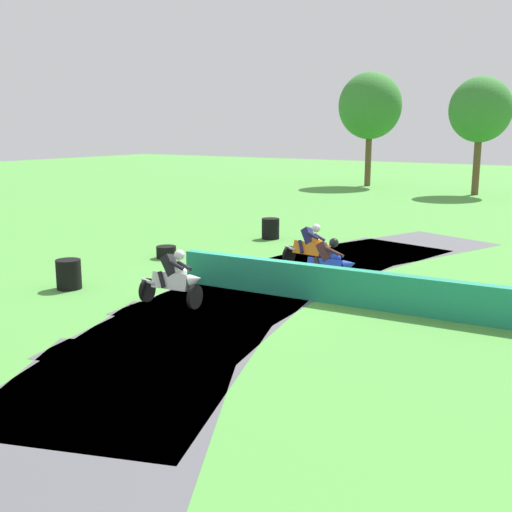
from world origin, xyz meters
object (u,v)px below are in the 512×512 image
motorcycle_lead_orange (311,247)px  tire_stack_near (271,229)px  tire_stack_mid_b (69,274)px  motorcycle_chase_blue (329,264)px  motorcycle_trailing_white (175,279)px  tire_stack_mid_a (166,252)px

motorcycle_lead_orange → tire_stack_near: (-3.69, 3.54, -0.24)m
motorcycle_lead_orange → tire_stack_mid_b: motorcycle_lead_orange is taller
motorcycle_chase_blue → motorcycle_trailing_white: bearing=-123.0°
tire_stack_near → tire_stack_mid_b: 9.47m
motorcycle_trailing_white → tire_stack_mid_b: 3.43m
motorcycle_lead_orange → tire_stack_near: bearing=136.2°
tire_stack_mid_b → motorcycle_trailing_white: bearing=6.6°
motorcycle_trailing_white → tire_stack_mid_b: motorcycle_trailing_white is taller
motorcycle_chase_blue → motorcycle_trailing_white: motorcycle_trailing_white is taller
motorcycle_trailing_white → motorcycle_chase_blue: bearing=57.0°
motorcycle_lead_orange → motorcycle_trailing_white: size_ratio=1.02×
tire_stack_near → tire_stack_mid_b: bearing=-93.0°
motorcycle_lead_orange → motorcycle_trailing_white: motorcycle_trailing_white is taller
motorcycle_chase_blue → tire_stack_near: motorcycle_chase_blue is taller
motorcycle_lead_orange → tire_stack_near: size_ratio=2.14×
motorcycle_chase_blue → tire_stack_mid_b: (-5.75, -4.03, -0.23)m
motorcycle_lead_orange → tire_stack_mid_b: bearing=-125.3°
motorcycle_lead_orange → tire_stack_mid_b: 7.25m
motorcycle_trailing_white → tire_stack_mid_a: motorcycle_trailing_white is taller
tire_stack_mid_b → tire_stack_near: bearing=87.0°
tire_stack_mid_a → motorcycle_lead_orange: bearing=17.1°
tire_stack_near → tire_stack_mid_a: 5.07m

